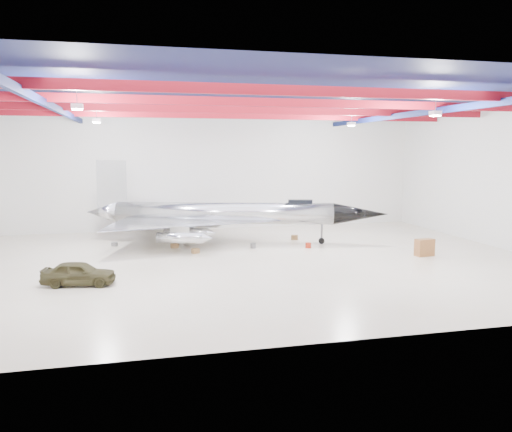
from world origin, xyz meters
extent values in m
plane|color=beige|center=(0.00, 0.00, 0.00)|extent=(40.00, 40.00, 0.00)
plane|color=silver|center=(0.00, 15.00, 5.50)|extent=(40.00, 0.00, 40.00)
plane|color=silver|center=(20.00, 0.00, 5.50)|extent=(0.00, 30.00, 30.00)
plane|color=#0A0F38|center=(0.00, 0.00, 11.00)|extent=(40.00, 40.00, 0.00)
cube|color=maroon|center=(0.00, -9.00, 10.40)|extent=(39.50, 0.25, 0.50)
cube|color=maroon|center=(0.00, -3.00, 10.40)|extent=(39.50, 0.25, 0.50)
cube|color=maroon|center=(0.00, 3.00, 10.40)|extent=(39.50, 0.25, 0.50)
cube|color=maroon|center=(0.00, 9.00, 10.40)|extent=(39.50, 0.25, 0.50)
cube|color=#0B1647|center=(-12.00, 0.00, 10.10)|extent=(0.25, 29.50, 0.40)
cube|color=#0B1647|center=(12.00, 0.00, 10.10)|extent=(0.25, 29.50, 0.40)
cube|color=silver|center=(-10.00, -6.00, 9.70)|extent=(0.55, 0.55, 0.25)
cube|color=silver|center=(10.00, -6.00, 9.70)|extent=(0.55, 0.55, 0.25)
cube|color=silver|center=(-10.00, 6.00, 9.70)|extent=(0.55, 0.55, 0.25)
cube|color=silver|center=(10.00, 6.00, 9.70)|extent=(0.55, 0.55, 0.25)
cylinder|color=silver|center=(-0.45, 7.12, 2.47)|extent=(17.40, 6.68, 1.76)
cone|color=black|center=(10.11, 4.01, 2.47)|extent=(4.72, 2.94, 1.76)
cone|color=silver|center=(-10.17, 9.99, 2.47)|extent=(3.03, 2.44, 1.76)
cube|color=silver|center=(-9.32, 9.74, 4.76)|extent=(2.40, 0.80, 3.96)
cube|color=black|center=(5.46, 5.38, 3.39)|extent=(2.06, 1.22, 0.44)
cylinder|color=silver|center=(-4.36, 3.22, 1.23)|extent=(3.44, 1.71, 0.79)
cylinder|color=silver|center=(-3.74, 5.34, 1.23)|extent=(3.44, 1.71, 0.79)
cylinder|color=silver|center=(-2.24, 10.41, 1.23)|extent=(3.44, 1.71, 0.79)
cylinder|color=silver|center=(-1.62, 12.52, 1.23)|extent=(3.44, 1.71, 0.79)
cylinder|color=#59595B|center=(7.15, 4.88, 0.79)|extent=(0.16, 0.16, 1.59)
cylinder|color=black|center=(7.15, 4.88, 0.25)|extent=(0.53, 0.33, 0.49)
cylinder|color=#59595B|center=(-4.46, 6.01, 0.79)|extent=(0.16, 0.16, 1.59)
cylinder|color=black|center=(-4.46, 6.01, 0.25)|extent=(0.53, 0.33, 0.49)
cylinder|color=#59595B|center=(-3.21, 10.23, 0.79)|extent=(0.16, 0.16, 1.59)
cylinder|color=black|center=(-3.21, 10.23, 0.25)|extent=(0.53, 0.33, 0.49)
imported|color=#37331B|center=(-10.57, -3.83, 0.68)|extent=(4.22, 2.23, 1.37)
cube|color=brown|center=(12.69, -1.21, 0.61)|extent=(1.42, 0.84, 1.23)
cube|color=olive|center=(-4.60, 5.90, 0.20)|extent=(0.63, 0.53, 0.40)
cylinder|color=#59595B|center=(1.35, 4.40, 0.20)|extent=(0.55, 0.55, 0.40)
cube|color=olive|center=(5.61, 7.25, 0.19)|extent=(0.69, 0.63, 0.39)
cube|color=#59595B|center=(-9.17, 7.74, 0.15)|extent=(0.51, 0.46, 0.29)
cylinder|color=#A52410|center=(5.55, 3.53, 0.20)|extent=(0.50, 0.50, 0.41)
cube|color=olive|center=(-3.23, 3.43, 0.18)|extent=(0.63, 0.57, 0.36)
camera|label=1|loc=(-7.07, -32.69, 7.51)|focal=35.00mm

